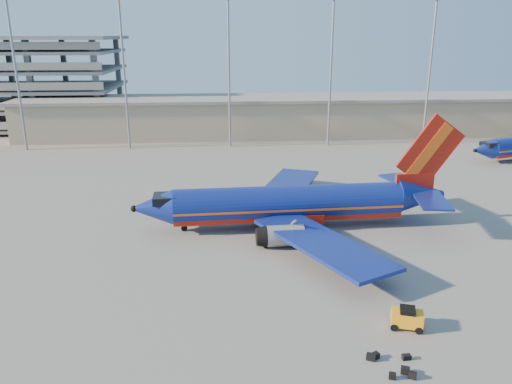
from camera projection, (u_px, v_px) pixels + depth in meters
ground at (283, 231)px, 57.52m from camera, size 220.00×220.00×0.00m
terminal_building at (295, 115)px, 112.08m from camera, size 122.00×16.00×8.50m
light_mast_row at (280, 57)px, 96.34m from camera, size 101.60×1.60×28.65m
aircraft_main at (296, 204)px, 58.07m from camera, size 38.56×37.06×13.05m
baggage_tug at (407, 318)px, 38.20m from camera, size 2.72×2.10×1.72m
luggage_pile at (392, 364)px, 33.90m from camera, size 3.17×2.82×0.50m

